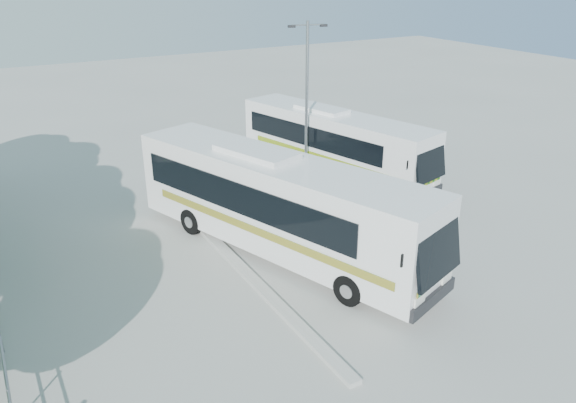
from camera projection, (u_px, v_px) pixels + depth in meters
ground at (309, 264)px, 20.17m from camera, size 100.00×100.00×0.00m
kerb_divider at (228, 254)px, 20.69m from camera, size 0.40×16.00×0.15m
coach_main at (279, 203)px, 20.33m from camera, size 6.55×13.00×3.57m
coach_adjacent at (335, 141)px, 28.14m from camera, size 4.98×11.45×3.12m
lamppost at (307, 95)px, 26.55m from camera, size 1.84×0.61×7.59m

